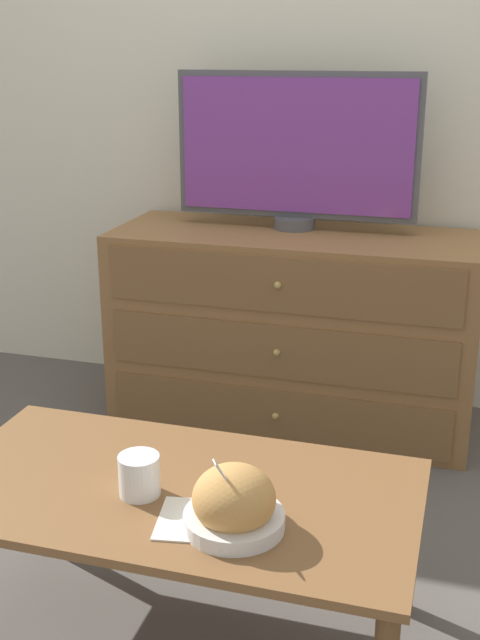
# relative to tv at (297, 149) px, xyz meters

# --- Properties ---
(ground_plane) EXTENTS (12.00, 12.00, 0.00)m
(ground_plane) POSITION_rel_tv_xyz_m (0.12, 0.19, -0.95)
(ground_plane) COLOR #56514C
(wall_back) EXTENTS (12.00, 0.05, 2.60)m
(wall_back) POSITION_rel_tv_xyz_m (0.12, 0.22, 0.35)
(wall_back) COLOR silver
(wall_back) RESTS_ON ground_plane
(dresser) EXTENTS (1.24, 0.49, 0.68)m
(dresser) POSITION_rel_tv_xyz_m (0.02, -0.08, -0.61)
(dresser) COLOR olive
(dresser) RESTS_ON ground_plane
(tv) EXTENTS (0.82, 0.14, 0.52)m
(tv) POSITION_rel_tv_xyz_m (0.00, 0.00, 0.00)
(tv) COLOR #515156
(tv) RESTS_ON dresser
(coffee_table) EXTENTS (1.03, 0.55, 0.39)m
(coffee_table) POSITION_rel_tv_xyz_m (0.03, -1.27, -0.61)
(coffee_table) COLOR brown
(coffee_table) RESTS_ON ground_plane
(takeout_bowl) EXTENTS (0.20, 0.20, 0.16)m
(takeout_bowl) POSITION_rel_tv_xyz_m (0.19, -1.38, -0.51)
(takeout_bowl) COLOR silver
(takeout_bowl) RESTS_ON coffee_table
(drink_cup) EXTENTS (0.09, 0.09, 0.09)m
(drink_cup) POSITION_rel_tv_xyz_m (-0.03, -1.31, -0.52)
(drink_cup) COLOR white
(drink_cup) RESTS_ON coffee_table
(napkin) EXTENTS (0.18, 0.18, 0.00)m
(napkin) POSITION_rel_tv_xyz_m (0.11, -1.38, -0.56)
(napkin) COLOR silver
(napkin) RESTS_ON coffee_table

